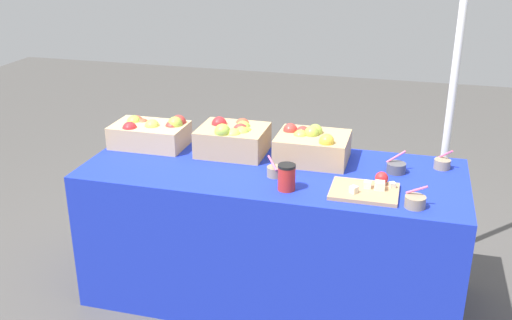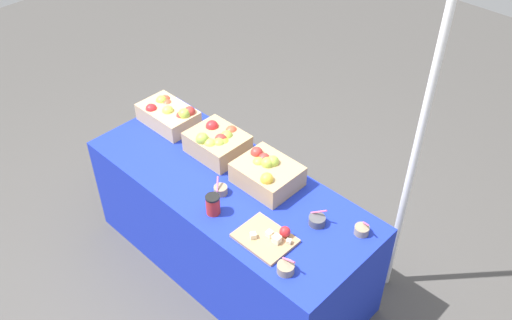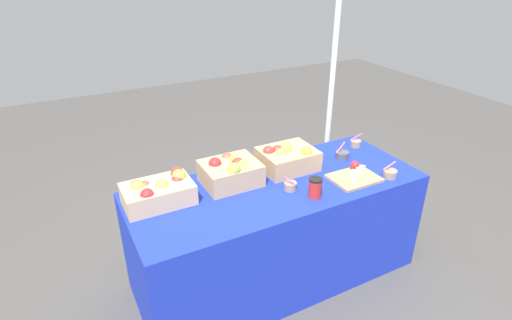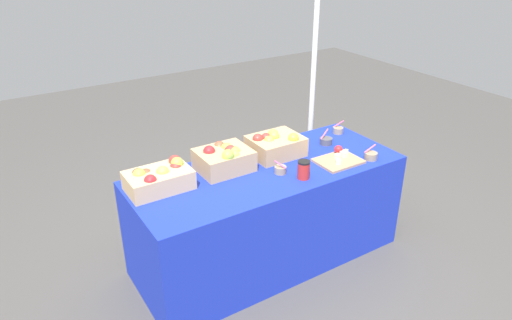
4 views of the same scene
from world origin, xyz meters
name	(u,v)px [view 1 (image 1 of 4)]	position (x,y,z in m)	size (l,w,h in m)	color
ground_plane	(271,292)	(0.00, 0.00, 0.00)	(10.00, 10.00, 0.00)	#474442
table	(272,233)	(0.00, 0.00, 0.37)	(1.90, 0.76, 0.74)	#192DB7
apple_crate_left	(151,133)	(-0.73, 0.14, 0.81)	(0.40, 0.26, 0.17)	tan
apple_crate_middle	(234,138)	(-0.25, 0.15, 0.82)	(0.35, 0.29, 0.19)	tan
apple_crate_right	(311,145)	(0.16, 0.16, 0.82)	(0.36, 0.30, 0.18)	tan
cutting_board_front	(368,189)	(0.49, -0.17, 0.76)	(0.31, 0.24, 0.08)	tan
sample_bowl_near	(396,168)	(0.60, 0.10, 0.77)	(0.10, 0.09, 0.11)	#4C4C51
sample_bowl_mid	(275,171)	(0.04, -0.10, 0.77)	(0.08, 0.09, 0.10)	gray
sample_bowl_far	(415,202)	(0.70, -0.27, 0.77)	(0.09, 0.09, 0.10)	gray
sample_bowl_extra	(442,164)	(0.82, 0.22, 0.77)	(0.09, 0.08, 0.11)	gray
coffee_cup	(287,177)	(0.12, -0.24, 0.80)	(0.08, 0.08, 0.12)	red
tent_pole	(453,93)	(0.85, 0.60, 1.03)	(0.04, 0.04, 2.06)	white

